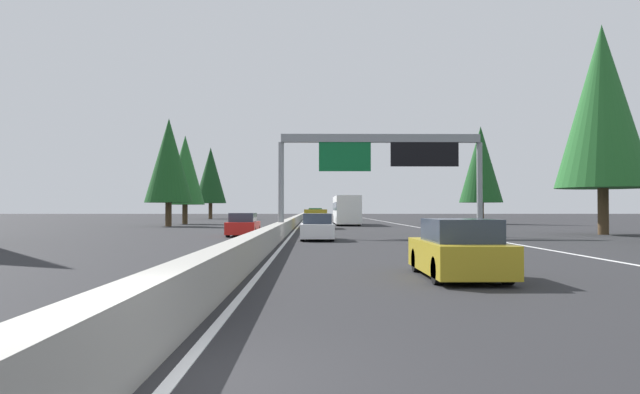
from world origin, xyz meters
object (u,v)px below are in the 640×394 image
Objects in this scene: pickup_near_center at (315,215)px; conifer_right_near at (602,106)px; bus_mid_right at (346,209)px; minivan_mid_left at (315,218)px; sedan_far_right at (459,250)px; sedan_far_center at (317,228)px; conifer_right_mid at (481,165)px; sign_gantry_overhead at (383,155)px; conifer_left_near at (169,161)px; conifer_left_far at (211,175)px; conifer_left_mid at (185,170)px; oncoming_near at (243,225)px.

conifer_right_near is at bearing -157.85° from pickup_near_center.
minivan_mid_left is at bearing 164.74° from bus_mid_right.
sedan_far_right is 19.13m from sedan_far_center.
pickup_near_center is 51.36m from conifer_right_near.
conifer_right_near is 1.26× the size of conifer_right_mid.
sign_gantry_overhead is at bearing -175.45° from pickup_near_center.
conifer_left_near is 47.99m from conifer_left_far.
conifer_right_near is 1.13× the size of conifer_left_far.
conifer_left_mid is (55.67, 18.23, 5.49)m from sedan_far_right.
conifer_left_near reaches higher than pickup_near_center.
conifer_right_near is (7.18, -19.28, 7.95)m from sedan_far_center.
conifer_left_mid is (0.10, 33.96, -0.67)m from conifer_right_mid.
sedan_far_right is 25.22m from oncoming_near.
conifer_right_near is 1.32× the size of conifer_left_near.
sedan_far_right is 1.00× the size of oncoming_near.
conifer_left_far is (20.95, 18.38, 6.75)m from pickup_near_center.
pickup_near_center is at bearing -40.78° from conifer_left_mid.
conifer_right_near is 29.61m from conifer_right_mid.
conifer_left_near is (22.26, 9.88, 5.84)m from oncoming_near.
sedan_far_right is 0.39× the size of conifer_right_mid.
conifer_right_near reaches higher than conifer_right_mid.
pickup_near_center is at bearing 8.67° from bus_mid_right.
conifer_right_mid reaches higher than oncoming_near.
bus_mid_right reaches higher than oncoming_near.
sign_gantry_overhead is 2.88× the size of sedan_far_center.
minivan_mid_left is (20.46, -0.01, 0.27)m from sedan_far_center.
conifer_right_mid reaches higher than sign_gantry_overhead.
conifer_left_far reaches higher than oncoming_near.
sign_gantry_overhead is 1.10× the size of bus_mid_right.
sedan_far_right and oncoming_near have the same top height.
sedan_far_center is 6.88m from oncoming_near.
conifer_left_far is (38.33, 3.39, 1.49)m from conifer_left_mid.
bus_mid_right is 12.89m from minivan_mid_left.
conifer_left_near reaches higher than sedan_far_center.
conifer_left_mid reaches higher than sedan_far_right.
conifer_left_mid is at bearing 77.74° from bus_mid_right.
conifer_left_far reaches higher than sedan_far_right.
bus_mid_right is 21.60m from pickup_near_center.
conifer_right_mid is at bearing -76.20° from bus_mid_right.
conifer_left_near reaches higher than bus_mid_right.
conifer_left_near is (6.87, 14.53, 5.57)m from minivan_mid_left.
conifer_left_mid is 0.81× the size of conifer_left_far.
oncoming_near is at bearing 95.03° from conifer_right_near.
pickup_near_center is 0.50× the size of conifer_right_mid.
conifer_left_near is (23.28, 18.66, 1.47)m from sign_gantry_overhead.
conifer_right_near is (3.13, -15.15, 3.58)m from sign_gantry_overhead.
minivan_mid_left is 1.14× the size of oncoming_near.
sign_gantry_overhead is 29.87m from conifer_left_near.
bus_mid_right reaches higher than minivan_mid_left.
conifer_right_mid is (32.69, -14.98, 1.79)m from sign_gantry_overhead.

